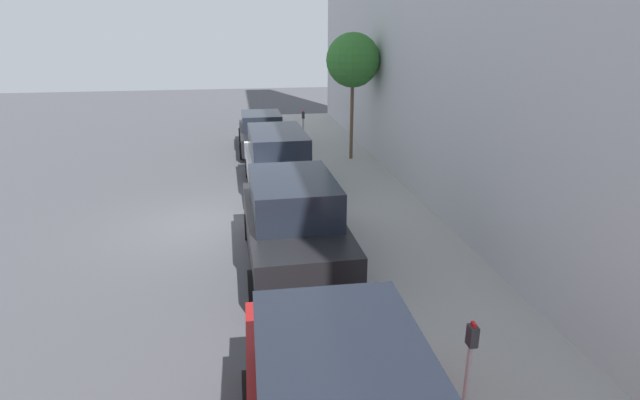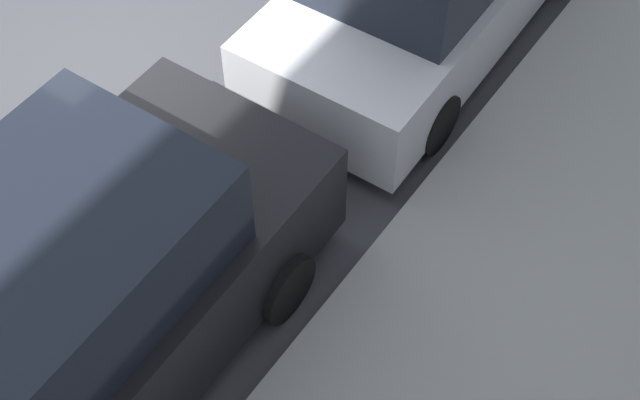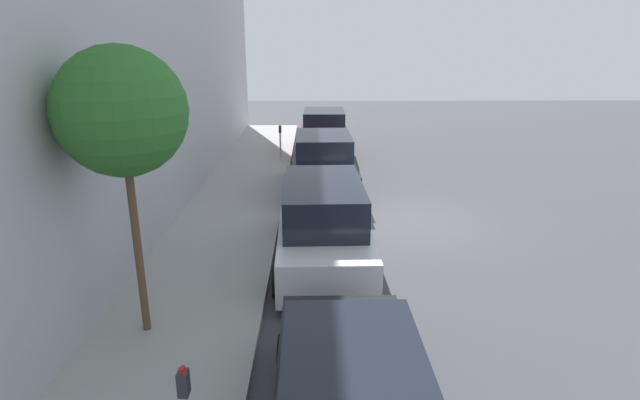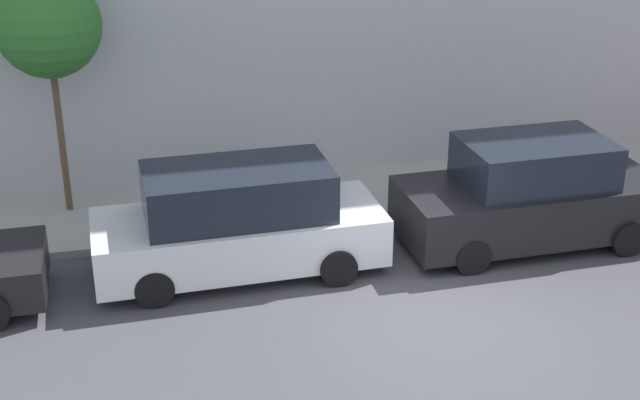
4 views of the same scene
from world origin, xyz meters
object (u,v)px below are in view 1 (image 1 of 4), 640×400
object	(u,v)px
parked_suv_second	(293,224)
parked_sedan_fourth	(262,133)
parking_meter_near	(470,358)
street_tree	(353,60)
parked_minivan_third	(278,161)
parking_meter_far	(303,123)

from	to	relation	value
parked_suv_second	parked_sedan_fourth	distance (m)	10.81
parked_sedan_fourth	parking_meter_near	size ratio (longest dim) A/B	3.32
parked_suv_second	parking_meter_near	size ratio (longest dim) A/B	3.56
parked_suv_second	street_tree	world-z (taller)	street_tree
parked_minivan_third	parking_meter_far	bearing A→B (deg)	74.92
parked_suv_second	street_tree	bearing A→B (deg)	69.16
parked_minivan_third	parking_meter_near	distance (m)	10.45
parking_meter_far	parked_sedan_fourth	bearing A→B (deg)	-166.83
parked_minivan_third	parking_meter_far	distance (m)	6.10
parked_minivan_third	parking_meter_near	size ratio (longest dim) A/B	3.64
parked_suv_second	parked_sedan_fourth	bearing A→B (deg)	90.59
parked_sedan_fourth	parking_meter_far	size ratio (longest dim) A/B	3.25
parked_suv_second	parked_minivan_third	size ratio (longest dim) A/B	0.98
parked_minivan_third	parking_meter_near	xyz separation A→B (m)	(1.59, -10.33, 0.06)
parking_meter_near	parking_meter_far	distance (m)	16.21
parked_minivan_third	street_tree	xyz separation A→B (m)	(3.03, 2.91, 2.86)
parked_sedan_fourth	parking_meter_near	bearing A→B (deg)	-83.47
parking_meter_near	street_tree	xyz separation A→B (m)	(1.44, 13.23, 2.79)
parked_sedan_fourth	street_tree	bearing A→B (deg)	-38.20
street_tree	parked_suv_second	bearing A→B (deg)	-110.84
parked_minivan_third	parking_meter_near	bearing A→B (deg)	-81.27
parked_minivan_third	parking_meter_far	size ratio (longest dim) A/B	3.57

